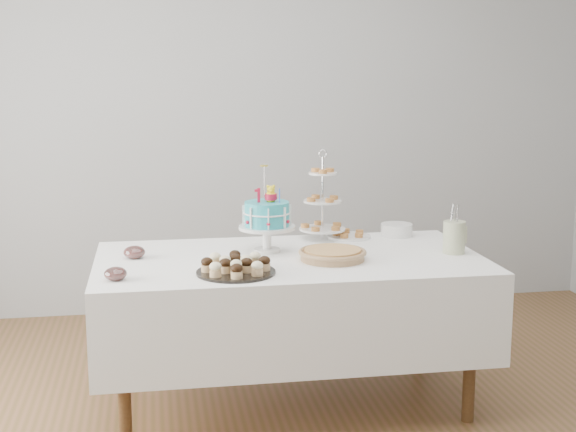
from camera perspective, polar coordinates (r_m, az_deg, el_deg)
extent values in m
plane|color=brown|center=(3.99, 0.87, -14.77)|extent=(5.00, 5.00, 0.00)
cube|color=#A0A3A5|center=(5.59, -2.87, 6.91)|extent=(5.00, 0.04, 2.70)
cube|color=#A0A3A5|center=(1.72, 13.34, -1.72)|extent=(5.00, 0.04, 2.70)
cube|color=white|center=(4.07, 0.12, -6.01)|extent=(1.92, 1.02, 0.45)
cylinder|color=#55391D|center=(3.74, -11.61, -11.19)|extent=(0.06, 0.06, 0.67)
cylinder|color=#55391D|center=(4.02, 12.82, -9.66)|extent=(0.06, 0.06, 0.67)
cylinder|color=#55391D|center=(4.43, -11.32, -7.66)|extent=(0.06, 0.06, 0.67)
cylinder|color=#55391D|center=(4.67, 9.35, -6.64)|extent=(0.06, 0.06, 0.67)
cylinder|color=#2BADBB|center=(4.08, -1.51, 0.16)|extent=(0.23, 0.23, 0.12)
torus|color=white|center=(4.08, -1.51, 0.24)|extent=(0.24, 0.24, 0.01)
cube|color=red|center=(4.05, -2.09, 1.49)|extent=(0.02, 0.02, 0.07)
cylinder|color=blue|center=(4.04, -0.61, 1.46)|extent=(0.01, 0.01, 0.07)
cylinder|color=silver|center=(4.09, -1.70, 2.30)|extent=(0.00, 0.00, 0.18)
cylinder|color=yellow|center=(4.07, -1.70, 3.60)|extent=(0.05, 0.05, 0.01)
cylinder|color=black|center=(3.70, -3.73, -4.01)|extent=(0.37, 0.37, 0.01)
ellipsoid|color=black|center=(3.68, -4.84, -3.26)|extent=(0.05, 0.05, 0.04)
ellipsoid|color=#FFF3C5|center=(3.69, -2.64, -3.17)|extent=(0.05, 0.05, 0.04)
cylinder|color=#A47D59|center=(3.95, 3.18, -2.85)|extent=(0.31, 0.31, 0.04)
cylinder|color=#B88247|center=(3.95, 3.18, -2.52)|extent=(0.28, 0.28, 0.02)
torus|color=#A47D59|center=(3.95, 3.18, -2.58)|extent=(0.34, 0.34, 0.02)
cylinder|color=silver|center=(4.40, 2.47, 1.29)|extent=(0.01, 0.01, 0.45)
cylinder|color=white|center=(4.43, 2.46, -0.92)|extent=(0.25, 0.25, 0.01)
cylinder|color=white|center=(4.40, 2.47, 1.06)|extent=(0.21, 0.21, 0.01)
cylinder|color=white|center=(4.38, 2.49, 3.05)|extent=(0.15, 0.15, 0.01)
torus|color=silver|center=(4.36, 2.50, 4.45)|extent=(0.05, 0.01, 0.05)
cylinder|color=white|center=(4.54, 7.73, -0.98)|extent=(0.18, 0.18, 0.07)
cylinder|color=white|center=(4.47, 4.36, -1.46)|extent=(0.24, 0.24, 0.01)
ellipsoid|color=silver|center=(3.66, -12.17, -4.04)|extent=(0.10, 0.10, 0.06)
cylinder|color=#5D0F07|center=(3.66, -12.16, -4.11)|extent=(0.07, 0.07, 0.03)
ellipsoid|color=silver|center=(4.05, -10.87, -2.55)|extent=(0.11, 0.11, 0.06)
cylinder|color=#5D0F07|center=(4.05, -10.87, -2.62)|extent=(0.07, 0.07, 0.03)
cylinder|color=silver|center=(4.16, 11.73, -1.49)|extent=(0.11, 0.11, 0.16)
cylinder|color=silver|center=(4.16, 12.53, -1.31)|extent=(0.01, 0.01, 0.09)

